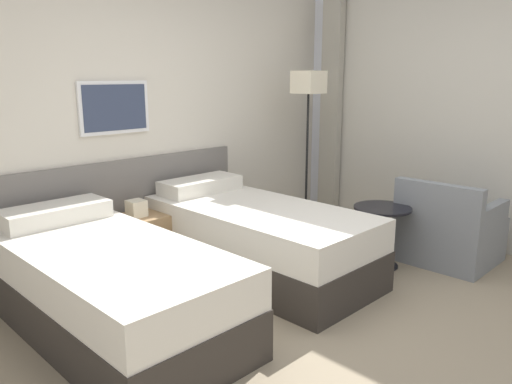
{
  "coord_description": "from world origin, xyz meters",
  "views": [
    {
      "loc": [
        -2.55,
        -1.76,
        1.65
      ],
      "look_at": [
        0.21,
        0.99,
        0.73
      ],
      "focal_mm": 35.0,
      "sensor_mm": 36.0,
      "label": 1
    }
  ],
  "objects": [
    {
      "name": "floor_lamp",
      "position": [
        1.5,
        1.52,
        1.45
      ],
      "size": [
        0.27,
        0.27,
        1.69
      ],
      "color": "black",
      "rests_on": "ground_plane"
    },
    {
      "name": "bed_near_window",
      "position": [
        0.3,
        1.06,
        0.3
      ],
      "size": [
        0.96,
        2.0,
        0.71
      ],
      "color": "#332D28",
      "rests_on": "ground_plane"
    },
    {
      "name": "wall_headboard",
      "position": [
        -0.02,
        2.12,
        1.3
      ],
      "size": [
        10.0,
        0.1,
        2.7
      ],
      "color": "beige",
      "rests_on": "ground_plane"
    },
    {
      "name": "ground_plane",
      "position": [
        0.0,
        0.0,
        0.0
      ],
      "size": [
        16.0,
        16.0,
        0.0
      ],
      "primitive_type": "plane",
      "color": "gray"
    },
    {
      "name": "wall_window",
      "position": [
        2.31,
        -0.1,
        1.34
      ],
      "size": [
        0.21,
        4.59,
        2.7
      ],
      "color": "white",
      "rests_on": "ground_plane"
    },
    {
      "name": "armchair",
      "position": [
        1.7,
        0.03,
        0.26
      ],
      "size": [
        0.74,
        0.77,
        0.77
      ],
      "rotation": [
        0.0,
        0.0,
        1.58
      ],
      "color": "gray",
      "rests_on": "ground_plane"
    },
    {
      "name": "nightstand",
      "position": [
        -0.39,
        1.82,
        0.25
      ],
      "size": [
        0.44,
        0.39,
        0.62
      ],
      "color": "#9E7A51",
      "rests_on": "ground_plane"
    },
    {
      "name": "bed_near_door",
      "position": [
        -1.08,
        1.06,
        0.3
      ],
      "size": [
        0.96,
        2.0,
        0.71
      ],
      "color": "#332D28",
      "rests_on": "ground_plane"
    },
    {
      "name": "side_table",
      "position": [
        1.16,
        0.39,
        0.38
      ],
      "size": [
        0.49,
        0.49,
        0.54
      ],
      "color": "black",
      "rests_on": "ground_plane"
    }
  ]
}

